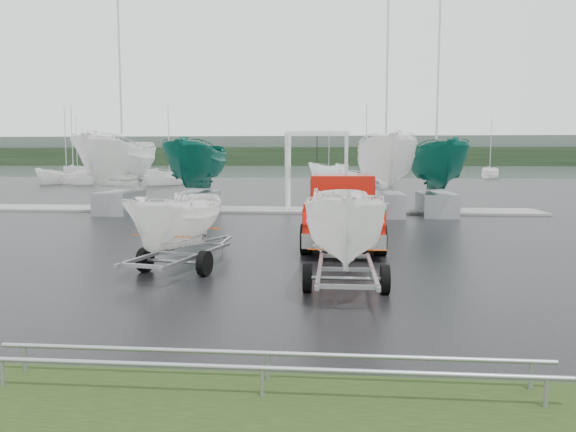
# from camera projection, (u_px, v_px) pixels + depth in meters

# --- Properties ---
(ground_plane) EXTENTS (120.00, 120.00, 0.00)m
(ground_plane) POSITION_uv_depth(u_px,v_px,m) (173.00, 252.00, 16.59)
(ground_plane) COLOR black
(ground_plane) RESTS_ON ground
(lake) EXTENTS (300.00, 300.00, 0.00)m
(lake) POSITION_uv_depth(u_px,v_px,m) (315.00, 171.00, 115.63)
(lake) COLOR slate
(lake) RESTS_ON ground
(dock) EXTENTS (30.00, 3.00, 0.12)m
(dock) POSITION_uv_depth(u_px,v_px,m) (246.00, 210.00, 29.46)
(dock) COLOR gray
(dock) RESTS_ON ground
(treeline) EXTENTS (300.00, 8.00, 6.00)m
(treeline) POSITION_uv_depth(u_px,v_px,m) (324.00, 157.00, 184.65)
(treeline) COLOR black
(treeline) RESTS_ON ground
(far_hill) EXTENTS (300.00, 6.00, 10.00)m
(far_hill) POSITION_uv_depth(u_px,v_px,m) (325.00, 151.00, 192.37)
(far_hill) COLOR #4C5651
(far_hill) RESTS_ON ground
(pickup_truck) EXTENTS (2.48, 6.62, 2.20)m
(pickup_truck) POSITION_uv_depth(u_px,v_px,m) (342.00, 207.00, 18.49)
(pickup_truck) COLOR maroon
(pickup_truck) RESTS_ON ground
(trailer_hitched) EXTENTS (1.78, 3.61, 4.91)m
(trailer_hitched) POSITION_uv_depth(u_px,v_px,m) (347.00, 164.00, 11.55)
(trailer_hitched) COLOR gray
(trailer_hitched) RESTS_ON ground
(trailer_parked) EXTENTS (1.93, 3.77, 4.33)m
(trailer_parked) POSITION_uv_depth(u_px,v_px,m) (177.00, 175.00, 13.46)
(trailer_parked) COLOR gray
(trailer_parked) RESTS_ON ground
(boat_hoist) EXTENTS (3.30, 2.18, 4.12)m
(boat_hoist) POSITION_uv_depth(u_px,v_px,m) (317.00, 160.00, 28.85)
(boat_hoist) COLOR silver
(boat_hoist) RESTS_ON ground
(keelboat_0) EXTENTS (2.77, 3.20, 10.95)m
(keelboat_0) POSITION_uv_depth(u_px,v_px,m) (118.00, 124.00, 27.56)
(keelboat_0) COLOR gray
(keelboat_0) RESTS_ON ground
(keelboat_1) EXTENTS (2.52, 3.20, 7.79)m
(keelboat_1) POSITION_uv_depth(u_px,v_px,m) (197.00, 133.00, 27.45)
(keelboat_1) COLOR gray
(keelboat_1) RESTS_ON ground
(keelboat_2) EXTENTS (2.73, 3.20, 10.91)m
(keelboat_2) POSITION_uv_depth(u_px,v_px,m) (387.00, 124.00, 26.39)
(keelboat_2) COLOR gray
(keelboat_2) RESTS_ON ground
(keelboat_3) EXTENTS (2.48, 3.20, 10.66)m
(keelboat_3) POSITION_uv_depth(u_px,v_px,m) (438.00, 133.00, 26.51)
(keelboat_3) COLOR gray
(keelboat_3) RESTS_ON ground
(mast_rack_2) EXTENTS (7.00, 0.56, 0.06)m
(mast_rack_2) POSITION_uv_depth(u_px,v_px,m) (265.00, 360.00, 6.78)
(mast_rack_2) COLOR gray
(mast_rack_2) RESTS_ON ground
(moored_boat_0) EXTENTS (3.21, 3.17, 11.26)m
(moored_boat_0) POSITION_uv_depth(u_px,v_px,m) (74.00, 184.00, 58.41)
(moored_boat_0) COLOR white
(moored_boat_0) RESTS_ON ground
(moored_boat_1) EXTENTS (3.86, 3.89, 11.75)m
(moored_boat_1) POSITION_uv_depth(u_px,v_px,m) (170.00, 185.00, 57.48)
(moored_boat_1) COLOR white
(moored_boat_1) RESTS_ON ground
(moored_boat_2) EXTENTS (3.47, 3.46, 11.27)m
(moored_boat_2) POSITION_uv_depth(u_px,v_px,m) (366.00, 186.00, 55.18)
(moored_boat_2) COLOR white
(moored_boat_2) RESTS_ON ground
(moored_boat_3) EXTENTS (2.78, 2.82, 11.02)m
(moored_boat_3) POSITION_uv_depth(u_px,v_px,m) (490.00, 178.00, 75.05)
(moored_boat_3) COLOR white
(moored_boat_3) RESTS_ON ground
(moored_boat_4) EXTENTS (3.31, 3.37, 11.70)m
(moored_boat_4) POSITION_uv_depth(u_px,v_px,m) (78.00, 178.00, 74.59)
(moored_boat_4) COLOR white
(moored_boat_4) RESTS_ON ground
(moored_boat_5) EXTENTS (4.05, 4.03, 11.88)m
(moored_boat_5) POSITION_uv_depth(u_px,v_px,m) (329.00, 174.00, 95.43)
(moored_boat_5) COLOR white
(moored_boat_5) RESTS_ON ground
(moored_boat_6) EXTENTS (3.61, 3.63, 11.43)m
(moored_boat_6) POSITION_uv_depth(u_px,v_px,m) (67.00, 184.00, 59.20)
(moored_boat_6) COLOR white
(moored_boat_6) RESTS_ON ground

